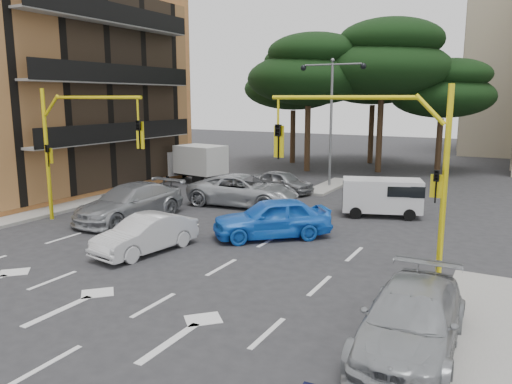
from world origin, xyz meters
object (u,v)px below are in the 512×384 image
at_px(street_lamp_center, 332,100).
at_px(van_white, 382,197).
at_px(signal_mast_left, 74,137).
at_px(car_silver_wagon, 130,202).
at_px(car_silver_cross_a, 244,190).
at_px(car_silver_parked, 411,320).
at_px(signal_mast_right, 385,154).
at_px(car_silver_cross_b, 283,182).
at_px(car_blue_compact, 272,218).
at_px(box_truck_a, 191,163).
at_px(car_white_hatch, 146,234).

height_order(street_lamp_center, van_white, street_lamp_center).
relative_size(signal_mast_left, car_silver_wagon, 1.06).
relative_size(street_lamp_center, car_silver_wagon, 1.37).
bearing_deg(car_silver_wagon, van_white, 36.40).
relative_size(car_silver_cross_a, car_silver_parked, 1.15).
distance_m(signal_mast_right, car_silver_cross_b, 14.36).
bearing_deg(car_blue_compact, signal_mast_right, 26.17).
distance_m(signal_mast_right, box_truck_a, 19.87).
height_order(car_white_hatch, car_silver_cross_a, car_silver_cross_a).
bearing_deg(street_lamp_center, car_silver_cross_b, -121.52).
bearing_deg(signal_mast_right, van_white, 104.05).
xyz_separation_m(car_silver_cross_a, car_silver_cross_b, (0.29, 4.18, -0.15)).
bearing_deg(car_blue_compact, street_lamp_center, 147.83).
relative_size(car_silver_wagon, car_silver_cross_b, 1.47).
relative_size(signal_mast_right, car_silver_cross_a, 1.03).
height_order(signal_mast_left, car_silver_wagon, signal_mast_left).
height_order(car_silver_wagon, box_truck_a, box_truck_a).
bearing_deg(car_silver_cross_a, signal_mast_left, 140.09).
distance_m(street_lamp_center, car_blue_compact, 12.93).
height_order(signal_mast_left, street_lamp_center, street_lamp_center).
height_order(signal_mast_right, car_white_hatch, signal_mast_right).
distance_m(signal_mast_right, car_blue_compact, 6.18).
height_order(signal_mast_left, car_silver_parked, signal_mast_left).
bearing_deg(car_silver_parked, signal_mast_left, 161.20).
xyz_separation_m(car_silver_cross_a, car_silver_parked, (10.83, -11.57, -0.08)).
relative_size(car_white_hatch, car_silver_wagon, 0.73).
distance_m(car_blue_compact, car_silver_wagon, 7.13).
height_order(car_white_hatch, van_white, van_white).
relative_size(signal_mast_right, car_blue_compact, 1.26).
bearing_deg(car_silver_cross_b, car_silver_parked, -134.07).
bearing_deg(car_silver_cross_a, car_silver_cross_b, -9.56).
xyz_separation_m(street_lamp_center, car_white_hatch, (-1.35, -15.86, -4.75)).
bearing_deg(car_white_hatch, signal_mast_right, 21.77).
bearing_deg(car_silver_parked, car_silver_cross_b, 121.98).
distance_m(car_silver_wagon, box_truck_a, 10.80).
xyz_separation_m(car_silver_wagon, van_white, (10.08, 6.26, 0.09)).
relative_size(car_white_hatch, box_truck_a, 0.81).
distance_m(car_silver_cross_a, car_silver_parked, 15.85).
xyz_separation_m(street_lamp_center, car_blue_compact, (1.86, -11.93, -4.62)).
distance_m(van_white, box_truck_a, 14.37).
distance_m(signal_mast_right, car_silver_parked, 6.00).
bearing_deg(van_white, car_silver_parked, -1.62).
distance_m(car_white_hatch, car_silver_cross_b, 12.86).
height_order(street_lamp_center, car_silver_parked, street_lamp_center).
xyz_separation_m(signal_mast_right, signal_mast_left, (-13.61, 0.00, 0.00)).
distance_m(street_lamp_center, van_white, 9.01).
bearing_deg(street_lamp_center, car_blue_compact, -81.13).
distance_m(signal_mast_left, car_silver_cross_a, 8.83).
bearing_deg(car_silver_cross_b, signal_mast_right, -129.72).
distance_m(car_silver_cross_a, car_silver_cross_b, 4.19).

